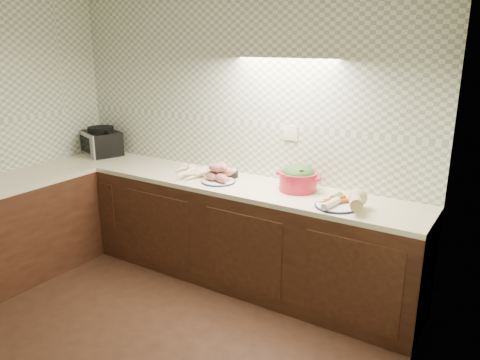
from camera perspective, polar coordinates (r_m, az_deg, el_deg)
The scene contains 8 objects.
room at distance 2.86m, azimuth -20.66°, elevation 6.82°, with size 3.60×3.60×2.60m.
counter at distance 4.11m, azimuth -17.29°, elevation -7.25°, with size 3.60×3.60×0.90m.
toaster_oven at distance 5.15m, azimuth -16.55°, elevation 4.49°, with size 0.50×0.45×0.30m.
parsnip_pile at distance 4.21m, azimuth -6.16°, elevation 1.04°, with size 0.46×0.40×0.09m.
sweet_potato_plate at distance 3.98m, azimuth -2.57°, elevation 0.70°, with size 0.29×0.29×0.17m.
onion_bowl at distance 4.14m, azimuth -1.19°, elevation 0.89°, with size 0.14×0.14×0.10m.
dutch_oven at distance 3.78m, azimuth 7.10°, elevation 0.25°, with size 0.38×0.31×0.21m.
veg_plate at distance 3.47m, azimuth 12.93°, elevation -2.45°, with size 0.39×0.38×0.14m.
Camera 1 is at (2.26, -1.69, 2.07)m, focal length 35.00 mm.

